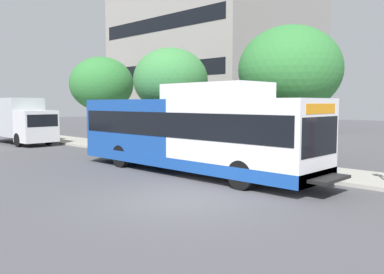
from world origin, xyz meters
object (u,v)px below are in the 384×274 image
object	(u,v)px
transit_bus	(190,132)
street_tree_far_block	(102,84)
street_tree_near_stop	(290,70)
box_truck_background	(19,119)
street_tree_mid_block	(171,80)

from	to	relation	value
transit_bus	street_tree_far_block	size ratio (longest dim) A/B	2.03
street_tree_near_stop	street_tree_far_block	world-z (taller)	street_tree_near_stop
transit_bus	box_truck_background	distance (m)	17.23
transit_bus	street_tree_near_stop	bearing A→B (deg)	-23.13
transit_bus	street_tree_far_block	distance (m)	14.11
transit_bus	box_truck_background	size ratio (longest dim) A/B	1.75
street_tree_near_stop	street_tree_mid_block	bearing A→B (deg)	93.63
transit_bus	street_tree_mid_block	world-z (taller)	street_tree_mid_block
street_tree_near_stop	street_tree_far_block	distance (m)	15.10
street_tree_far_block	box_truck_background	xyz separation A→B (m)	(-4.26, 4.05, -2.50)
transit_bus	box_truck_background	world-z (taller)	transit_bus
transit_bus	street_tree_far_block	world-z (taller)	street_tree_far_block
street_tree_near_stop	street_tree_far_block	bearing A→B (deg)	90.48
transit_bus	street_tree_mid_block	size ratio (longest dim) A/B	2.08
transit_bus	street_tree_near_stop	size ratio (longest dim) A/B	1.96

